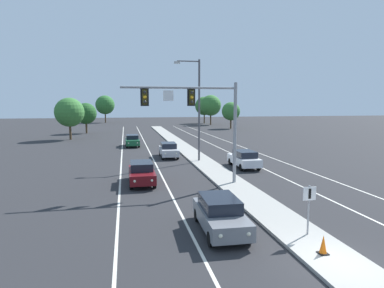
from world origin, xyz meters
The scene contains 21 objects.
ground_plane centered at (0.00, 0.00, 0.00)m, with size 260.00×260.00×0.00m, color #28282B.
median_island centered at (0.00, 18.00, 0.07)m, with size 2.40×110.00×0.15m, color #9E9B93.
lane_stripe_oncoming_center centered at (-4.70, 25.00, 0.00)m, with size 0.14×100.00×0.01m, color silver.
lane_stripe_receding_center centered at (4.70, 25.00, 0.00)m, with size 0.14×100.00×0.01m, color silver.
edge_stripe_left centered at (-8.00, 25.00, 0.00)m, with size 0.14×100.00×0.01m, color silver.
edge_stripe_right centered at (8.00, 25.00, 0.00)m, with size 0.14×100.00×0.01m, color silver.
overhead_signal_mast centered at (-2.41, 12.45, 5.37)m, with size 8.12×0.44×7.20m.
median_sign_post centered at (0.25, 2.58, 1.59)m, with size 0.60×0.10×2.20m.
street_lamp_median centered at (-0.50, 22.03, 5.79)m, with size 2.58×0.28×10.00m.
car_oncoming_grey centered at (-3.33, 4.08, 0.82)m, with size 1.91×4.51×1.58m.
car_oncoming_darkred centered at (-6.42, 14.02, 0.82)m, with size 1.82×4.47×1.58m.
car_oncoming_silver centered at (-2.92, 25.52, 0.82)m, with size 1.90×4.50×1.58m.
car_oncoming_green centered at (-6.62, 35.58, 0.82)m, with size 1.87×4.49×1.58m.
car_receding_white centered at (3.13, 18.27, 0.82)m, with size 1.86×4.49×1.58m.
traffic_cone_median_nose centered at (-0.20, 0.75, 0.51)m, with size 0.36×0.36×0.74m.
tree_far_right_b centered at (16.73, 63.63, 4.04)m, with size 4.28×4.28×6.19m.
tree_far_right_c centered at (15.53, 77.62, 5.33)m, with size 5.64×5.64×8.16m.
tree_far_left_b centered at (-16.33, 46.17, 4.44)m, with size 4.70×4.70×6.80m.
tree_far_right_a centered at (15.41, 84.56, 5.13)m, with size 5.42×5.42×7.85m.
tree_far_left_c centered at (-13.45, 94.08, 5.42)m, with size 5.73×5.73×8.30m.
tree_far_left_a centered at (-15.07, 57.62, 3.90)m, with size 4.13×4.13×5.98m.
Camera 1 is at (-7.51, -9.99, 5.88)m, focal length 30.75 mm.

